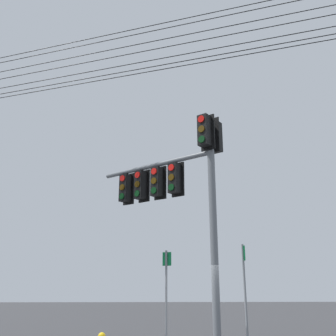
% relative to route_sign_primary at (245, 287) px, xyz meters
% --- Properties ---
extents(signal_mast_assembly, '(3.66, 3.11, 6.64)m').
position_rel_route_sign_primary_xyz_m(signal_mast_assembly, '(2.03, 0.97, 2.89)').
color(signal_mast_assembly, slate).
rests_on(signal_mast_assembly, ground).
extents(route_sign_primary, '(0.11, 0.32, 3.19)m').
position_rel_route_sign_primary_xyz_m(route_sign_primary, '(0.00, 0.00, 0.00)').
color(route_sign_primary, slate).
rests_on(route_sign_primary, ground).
extents(route_sign_secondary, '(0.27, 0.18, 3.03)m').
position_rel_route_sign_primary_xyz_m(route_sign_secondary, '(2.33, -0.50, -0.11)').
color(route_sign_secondary, slate).
rests_on(route_sign_secondary, ground).
extents(overhead_wire_span, '(26.41, 9.21, 1.83)m').
position_rel_route_sign_primary_xyz_m(overhead_wire_span, '(-0.06, 2.13, 7.38)').
color(overhead_wire_span, black).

